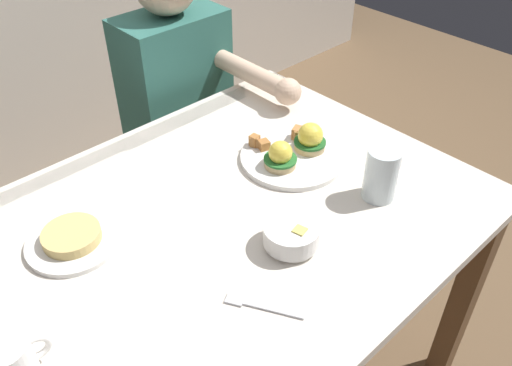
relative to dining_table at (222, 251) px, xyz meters
The scene contains 8 objects.
dining_table is the anchor object (origin of this frame).
eggs_benedict_plate 0.32m from the dining_table, ahead, with size 0.27×0.27×0.09m.
fruit_bowl 0.23m from the dining_table, 72.41° to the right, with size 0.12×0.12×0.06m.
coffee_mug 0.53m from the dining_table, behind, with size 0.11×0.08×0.09m.
fork 0.29m from the dining_table, 113.73° to the right, with size 0.09×0.14×0.00m.
water_glass_near 0.41m from the dining_table, 31.27° to the right, with size 0.08×0.08×0.13m.
side_plate 0.34m from the dining_table, 151.63° to the left, with size 0.20×0.20×0.04m.
diner_person 0.69m from the dining_table, 60.46° to the left, with size 0.34×0.54×1.14m.
Camera 1 is at (-0.55, -0.71, 1.55)m, focal length 37.17 mm.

